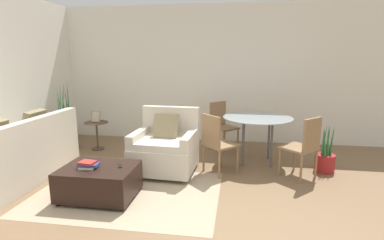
# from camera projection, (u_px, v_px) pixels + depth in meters

# --- Properties ---
(ground_plane) EXTENTS (20.00, 20.00, 0.00)m
(ground_plane) POSITION_uv_depth(u_px,v_px,m) (153.00, 223.00, 3.14)
(ground_plane) COLOR brown
(wall_back) EXTENTS (12.00, 0.06, 2.75)m
(wall_back) POSITION_uv_depth(u_px,v_px,m) (197.00, 74.00, 6.13)
(wall_back) COLOR white
(wall_back) RESTS_ON ground_plane
(wall_left) EXTENTS (0.06, 12.00, 2.75)m
(wall_left) POSITION_uv_depth(u_px,v_px,m) (6.00, 79.00, 4.73)
(wall_left) COLOR white
(wall_left) RESTS_ON ground_plane
(area_rug) EXTENTS (2.32, 1.67, 0.01)m
(area_rug) POSITION_uv_depth(u_px,v_px,m) (128.00, 193.00, 3.85)
(area_rug) COLOR tan
(area_rug) RESTS_ON ground_plane
(couch) EXTENTS (0.94, 1.95, 0.95)m
(couch) POSITION_uv_depth(u_px,v_px,m) (13.00, 160.00, 4.13)
(couch) COLOR beige
(couch) RESTS_ON ground_plane
(armchair) EXTENTS (0.94, 0.91, 0.95)m
(armchair) POSITION_uv_depth(u_px,v_px,m) (165.00, 148.00, 4.52)
(armchair) COLOR beige
(armchair) RESTS_ON ground_plane
(ottoman) EXTENTS (0.89, 0.68, 0.40)m
(ottoman) POSITION_uv_depth(u_px,v_px,m) (99.00, 181.00, 3.68)
(ottoman) COLOR black
(ottoman) RESTS_ON ground_plane
(book_stack) EXTENTS (0.25, 0.17, 0.08)m
(book_stack) POSITION_uv_depth(u_px,v_px,m) (88.00, 165.00, 3.60)
(book_stack) COLOR beige
(book_stack) RESTS_ON ottoman
(tv_remote_primary) EXTENTS (0.09, 0.14, 0.01)m
(tv_remote_primary) POSITION_uv_depth(u_px,v_px,m) (120.00, 166.00, 3.67)
(tv_remote_primary) COLOR black
(tv_remote_primary) RESTS_ON ottoman
(potted_plant) EXTENTS (0.42, 0.42, 1.34)m
(potted_plant) POSITION_uv_depth(u_px,v_px,m) (66.00, 134.00, 5.68)
(potted_plant) COLOR #333338
(potted_plant) RESTS_ON ground_plane
(side_table) EXTENTS (0.43, 0.43, 0.53)m
(side_table) POSITION_uv_depth(u_px,v_px,m) (97.00, 130.00, 5.62)
(side_table) COLOR #4C3828
(side_table) RESTS_ON ground_plane
(picture_frame) EXTENTS (0.17, 0.07, 0.21)m
(picture_frame) POSITION_uv_depth(u_px,v_px,m) (96.00, 117.00, 5.57)
(picture_frame) COLOR #8C6647
(picture_frame) RESTS_ON side_table
(dining_table) EXTENTS (1.12, 1.12, 0.76)m
(dining_table) POSITION_uv_depth(u_px,v_px,m) (257.00, 122.00, 4.87)
(dining_table) COLOR #99A8AD
(dining_table) RESTS_ON ground_plane
(dining_chair_near_left) EXTENTS (0.59, 0.59, 0.90)m
(dining_chair_near_left) POSITION_uv_depth(u_px,v_px,m) (216.00, 140.00, 4.39)
(dining_chair_near_left) COLOR #93704C
(dining_chair_near_left) RESTS_ON ground_plane
(dining_chair_near_right) EXTENTS (0.59, 0.59, 0.90)m
(dining_chair_near_right) POSITION_uv_depth(u_px,v_px,m) (305.00, 144.00, 4.21)
(dining_chair_near_right) COLOR #93704C
(dining_chair_near_right) RESTS_ON ground_plane
(dining_chair_far_left) EXTENTS (0.59, 0.59, 0.90)m
(dining_chair_far_left) POSITION_uv_depth(u_px,v_px,m) (221.00, 123.00, 5.59)
(dining_chair_far_left) COLOR #93704C
(dining_chair_far_left) RESTS_ON ground_plane
(potted_plant_small) EXTENTS (0.29, 0.29, 0.73)m
(potted_plant_small) POSITION_uv_depth(u_px,v_px,m) (325.00, 159.00, 4.54)
(potted_plant_small) COLOR maroon
(potted_plant_small) RESTS_ON ground_plane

